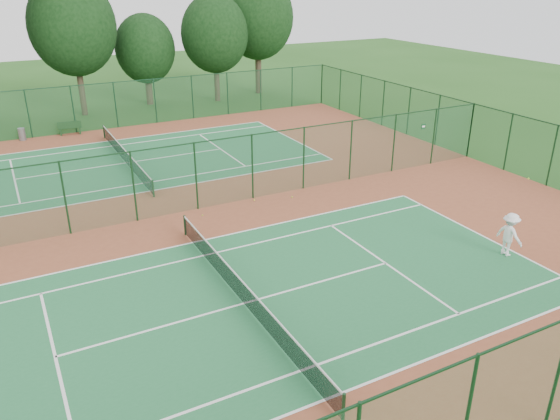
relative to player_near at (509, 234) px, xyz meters
The scene contains 16 objects.
ground 15.70m from the player_near, 136.61° to the left, with size 120.00×120.00×0.00m, color #23531A.
red_pad 15.70m from the player_near, 136.61° to the left, with size 40.00×36.00×0.01m, color brown.
court_near 11.56m from the player_near, behind, with size 23.77×10.97×0.01m, color #216B3B.
court_far 22.83m from the player_near, 119.95° to the left, with size 23.77×10.97×0.01m, color #216B3B.
fence_north 30.94m from the player_near, 111.60° to the left, with size 40.00×0.09×3.50m.
fence_east 13.81m from the player_near, 51.32° to the left, with size 0.09×36.00×3.50m.
fence_divider 15.69m from the player_near, 136.61° to the left, with size 40.00×0.09×3.50m.
tennis_net_near 11.53m from the player_near, behind, with size 0.10×12.90×0.97m.
tennis_net_far 22.81m from the player_near, 119.95° to the left, with size 0.10×12.90×0.97m.
player_near is the anchor object (origin of this frame).
trash_bin 32.90m from the player_near, 120.45° to the left, with size 0.48×0.48×0.87m, color slate.
bench 31.31m from the player_near, 115.38° to the left, with size 1.72×0.75×1.03m.
stray_ball_a 12.48m from the player_near, 123.54° to the left, with size 0.08×0.08×0.08m, color yellow.
stray_ball_b 11.03m from the player_near, 116.60° to the left, with size 0.08×0.08×0.08m, color #ACC12C.
stray_ball_c 14.01m from the player_near, 135.48° to the left, with size 0.07×0.07×0.07m, color #B1C92E.
evergreen_row 36.68m from the player_near, 107.27° to the left, with size 39.00×5.00×12.00m, color black, non-canonical shape.
Camera 1 is at (-6.61, -24.38, 10.94)m, focal length 35.00 mm.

